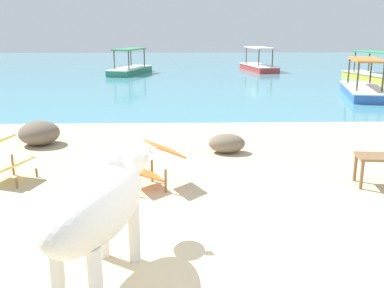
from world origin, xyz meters
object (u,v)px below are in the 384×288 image
object	(u,v)px
cow	(99,202)
boat_green	(130,68)
boat_red	(259,66)
boat_blue	(363,88)
low_bench_table	(383,161)
deck_chair_far	(4,156)
boat_yellow	(376,75)
deck_chair_near	(155,162)

from	to	relation	value
cow	boat_green	world-z (taller)	boat_green
boat_red	boat_green	xyz separation A→B (m)	(-6.98, -1.61, 0.00)
boat_blue	low_bench_table	bearing A→B (deg)	172.62
deck_chair_far	boat_blue	world-z (taller)	boat_blue
boat_blue	boat_red	xyz separation A→B (m)	(-1.95, 9.70, 0.00)
cow	boat_blue	world-z (taller)	boat_blue
boat_blue	boat_red	size ratio (longest dim) A/B	1.01
boat_red	boat_yellow	xyz separation A→B (m)	(4.42, -5.04, 0.00)
boat_blue	boat_red	bearing A→B (deg)	24.69
low_bench_table	boat_green	distance (m)	17.97
deck_chair_near	boat_green	size ratio (longest dim) A/B	0.24
boat_blue	boat_yellow	xyz separation A→B (m)	(2.47, 4.66, 0.00)
cow	boat_yellow	world-z (taller)	boat_yellow
deck_chair_near	boat_red	size ratio (longest dim) A/B	0.24
boat_yellow	boat_green	world-z (taller)	same
deck_chair_far	boat_red	xyz separation A→B (m)	(7.12, 18.30, -0.13)
boat_yellow	low_bench_table	bearing A→B (deg)	-36.35
deck_chair_near	boat_yellow	world-z (taller)	boat_yellow
deck_chair_near	low_bench_table	bearing A→B (deg)	154.22
cow	deck_chair_far	bearing A→B (deg)	49.04
deck_chair_near	deck_chair_far	distance (m)	2.35
boat_red	low_bench_table	bearing A→B (deg)	-13.72
low_bench_table	boat_red	world-z (taller)	boat_red
boat_red	boat_yellow	world-z (taller)	same
deck_chair_near	cow	bearing A→B (deg)	56.43
low_bench_table	boat_red	size ratio (longest dim) A/B	0.21
deck_chair_far	boat_blue	bearing A→B (deg)	58.51
boat_yellow	boat_green	bearing A→B (deg)	-119.89
deck_chair_far	low_bench_table	bearing A→B (deg)	11.08
deck_chair_far	cow	bearing A→B (deg)	-40.28
cow	low_bench_table	xyz separation A→B (m)	(3.72, 2.44, -0.39)
cow	deck_chair_far	size ratio (longest dim) A/B	2.39
boat_red	boat_yellow	bearing A→B (deg)	31.95
deck_chair_near	boat_green	distance (m)	17.20
boat_blue	boat_red	distance (m)	9.90
deck_chair_far	boat_yellow	distance (m)	17.58
boat_red	boat_green	world-z (taller)	same
cow	low_bench_table	bearing A→B (deg)	-42.38
low_bench_table	boat_yellow	world-z (taller)	boat_yellow
low_bench_table	boat_red	xyz separation A→B (m)	(1.44, 18.70, -0.13)
boat_red	boat_green	bearing A→B (deg)	-86.35
cow	deck_chair_far	world-z (taller)	cow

